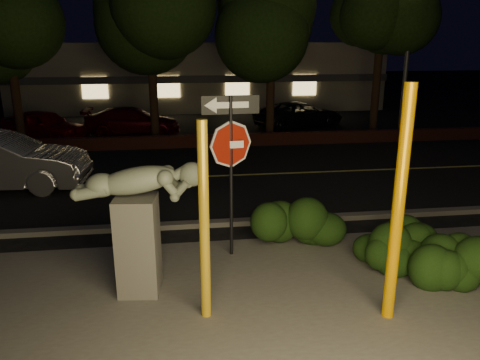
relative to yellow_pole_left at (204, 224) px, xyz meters
name	(u,v)px	position (x,y,z in m)	size (l,w,h in m)	color
ground	(219,154)	(1.22, 10.79, -1.56)	(90.00, 90.00, 0.00)	black
patio	(285,317)	(1.22, -0.21, -1.55)	(14.00, 6.00, 0.02)	#4C4944
road	(228,176)	(1.22, 7.79, -1.55)	(80.00, 8.00, 0.01)	black
lane_marking	(228,175)	(1.22, 7.79, -1.54)	(80.00, 0.12, 0.01)	#C3BD4E
curb	(248,222)	(1.22, 3.69, -1.50)	(80.00, 0.25, 0.12)	#4C4944
brick_wall	(216,141)	(1.22, 12.09, -1.31)	(40.00, 0.35, 0.50)	#461D16
parking_lot	(207,123)	(1.22, 17.79, -1.55)	(40.00, 12.00, 0.01)	black
building	(198,73)	(1.22, 25.77, 0.44)	(22.00, 10.20, 4.00)	#6A6455
tree_far_a	(4,8)	(-6.78, 13.79, 3.78)	(4.60, 4.60, 7.43)	black
tree_far_c	(272,1)	(3.72, 13.59, 4.10)	(4.80, 4.80, 7.84)	black
tree_far_d	(383,10)	(8.72, 14.09, 3.86)	(4.40, 4.40, 7.42)	black
yellow_pole_left	(204,224)	(0.00, 0.00, 0.00)	(0.16, 0.16, 3.12)	gold
yellow_pole_right	(398,208)	(2.82, -0.40, 0.26)	(0.18, 0.18, 3.63)	#E89900
signpost	(231,145)	(0.65, 2.11, 0.71)	(1.08, 0.12, 3.19)	black
sculpture	(139,214)	(-1.03, 0.90, -0.14)	(2.16, 0.79, 2.30)	#4C4944
hedge_center	(294,219)	(2.05, 2.54, -1.03)	(2.05, 0.96, 1.07)	black
hedge_right	(399,240)	(3.72, 1.19, -1.01)	(1.69, 0.90, 1.11)	black
hedge_far_right	(454,257)	(4.40, 0.44, -1.04)	(1.49, 0.93, 1.04)	black
streetlight	(409,4)	(9.15, 12.59, 4.00)	(1.34, 0.68, 9.34)	#454449
parked_car_red	(44,125)	(-5.97, 14.29, -0.91)	(1.54, 3.83, 1.31)	maroon
parked_car_darkred	(133,121)	(-2.33, 15.08, -0.94)	(1.74, 4.27, 1.24)	#42050C
parked_car_dark	(299,115)	(5.67, 15.94, -0.94)	(2.07, 4.48, 1.24)	black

